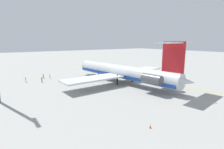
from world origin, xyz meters
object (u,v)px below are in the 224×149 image
ground_crew_near_nose (26,79)px  ground_crew_near_tail (50,76)px  ground_crew_starboard (43,75)px  safety_cone_nose (150,126)px  main_jetliner (125,72)px  ground_crew_portside (42,79)px

ground_crew_near_nose → ground_crew_near_tail: 8.21m
ground_crew_starboard → safety_cone_nose: size_ratio=3.32×
ground_crew_starboard → main_jetliner: bearing=-155.1°
main_jetliner → safety_cone_nose: (-25.45, 15.90, -3.40)m
ground_crew_near_nose → safety_cone_nose: size_ratio=3.28×
ground_crew_near_tail → ground_crew_portside: size_ratio=0.91×
ground_crew_portside → safety_cone_nose: bearing=-134.1°
main_jetliner → ground_crew_near_nose: main_jetliner is taller
ground_crew_near_nose → ground_crew_portside: bearing=-35.8°
main_jetliner → ground_crew_starboard: 30.44m
main_jetliner → ground_crew_near_nose: size_ratio=25.66×
ground_crew_near_nose → ground_crew_starboard: size_ratio=0.99×
ground_crew_portside → safety_cone_nose: size_ratio=3.34×
main_jetliner → ground_crew_near_nose: (20.46, 25.95, -2.53)m
main_jetliner → ground_crew_starboard: size_ratio=25.36×
ground_crew_starboard → safety_cone_nose: (-48.65, -3.65, -0.88)m
ground_crew_near_tail → ground_crew_starboard: ground_crew_starboard is taller
ground_crew_near_nose → ground_crew_starboard: (2.74, -6.40, 0.01)m
ground_crew_near_tail → main_jetliner: bearing=133.1°
ground_crew_starboard → ground_crew_portside: bearing=146.4°
main_jetliner → ground_crew_near_tail: size_ratio=27.55×
main_jetliner → safety_cone_nose: size_ratio=84.07×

